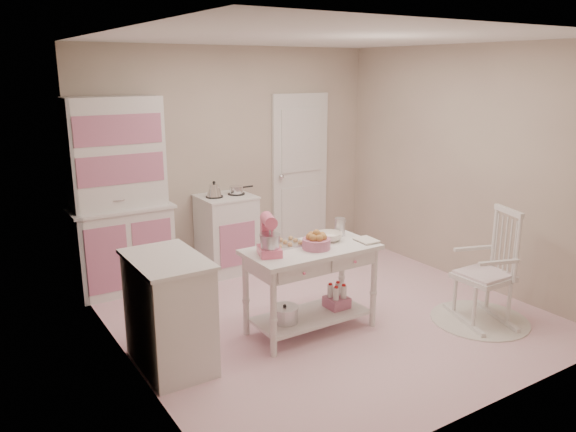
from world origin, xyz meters
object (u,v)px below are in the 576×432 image
at_px(bread_basket, 316,244).
at_px(hutch, 120,197).
at_px(rocking_chair, 484,266).
at_px(work_table, 311,289).
at_px(stove, 227,233).
at_px(stand_mixer, 269,236).
at_px(base_cabinet, 169,312).

bearing_deg(bread_basket, hutch, 120.87).
distance_m(rocking_chair, work_table, 1.65).
bearing_deg(stove, stand_mixer, -104.93).
bearing_deg(work_table, base_cabinet, 175.91).
height_order(stand_mixer, bread_basket, stand_mixer).
relative_size(hutch, bread_basket, 8.32).
relative_size(stand_mixer, bread_basket, 1.36).
xyz_separation_m(stove, base_cabinet, (-1.37, -1.74, 0.00)).
bearing_deg(base_cabinet, bread_basket, -6.17).
bearing_deg(work_table, hutch, 121.09).
relative_size(stove, base_cabinet, 1.00).
xyz_separation_m(hutch, stand_mixer, (0.72, -1.86, -0.07)).
bearing_deg(stand_mixer, hutch, 129.90).
distance_m(hutch, base_cabinet, 1.89).
height_order(stove, work_table, stove).
bearing_deg(hutch, work_table, -58.91).
bearing_deg(base_cabinet, work_table, -4.09).
height_order(hutch, base_cabinet, hutch).
bearing_deg(rocking_chair, stand_mixer, 177.61).
distance_m(hutch, stand_mixer, 2.00).
bearing_deg(stove, bread_basket, -91.33).
bearing_deg(rocking_chair, bread_basket, 174.34).
relative_size(hutch, stove, 2.26).
xyz_separation_m(work_table, bread_basket, (0.02, -0.05, 0.45)).
xyz_separation_m(base_cabinet, stand_mixer, (0.89, -0.07, 0.51)).
xyz_separation_m(rocking_chair, bread_basket, (-1.47, 0.66, 0.30)).
distance_m(stove, bread_basket, 1.92).
bearing_deg(stove, work_table, -91.99).
height_order(rocking_chair, bread_basket, rocking_chair).
relative_size(stove, stand_mixer, 2.71).
xyz_separation_m(rocking_chair, work_table, (-1.49, 0.71, -0.15)).
height_order(work_table, stand_mixer, stand_mixer).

